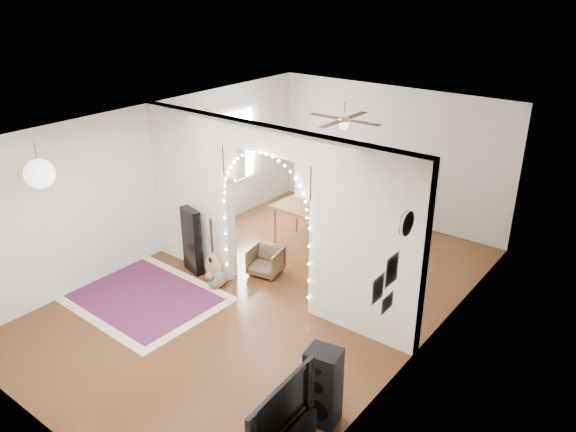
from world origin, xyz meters
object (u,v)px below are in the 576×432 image
Objects in this scene: floor_speaker at (323,387)px; dining_chair_left at (266,261)px; dining_table at (308,211)px; bookcase at (344,194)px; dining_chair_right at (382,226)px; acoustic_guitar at (213,258)px.

floor_speaker is 1.80× the size of dining_chair_left.
dining_table is at bearing 81.64° from dining_chair_left.
dining_chair_right is (0.80, 0.14, -0.51)m from bookcase.
acoustic_guitar is at bearing -100.80° from dining_table.
floor_speaker is at bearing -78.52° from bookcase.
acoustic_guitar reaches higher than dining_chair_right.
acoustic_guitar is 0.98× the size of floor_speaker.
acoustic_guitar is 3.55m from floor_speaker.
dining_table is at bearing -115.22° from bookcase.
floor_speaker is 4.48m from dining_table.
bookcase is at bearing 109.66° from floor_speaker.
bookcase reaches higher than acoustic_guitar.
dining_chair_left is at bearing 129.97° from floor_speaker.
dining_table is (0.46, 2.00, 0.28)m from acoustic_guitar.
acoustic_guitar is at bearing -141.74° from dining_chair_left.
dining_chair_left is 2.62m from dining_chair_right.
dining_table is 2.65× the size of dining_chair_right.
dining_chair_left is at bearing -83.78° from dining_table.
floor_speaker is at bearing -49.93° from dining_table.
dining_chair_left is 1.13× the size of dining_chair_right.
acoustic_guitar is at bearing -119.37° from bookcase.
bookcase is at bearing 85.43° from dining_table.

